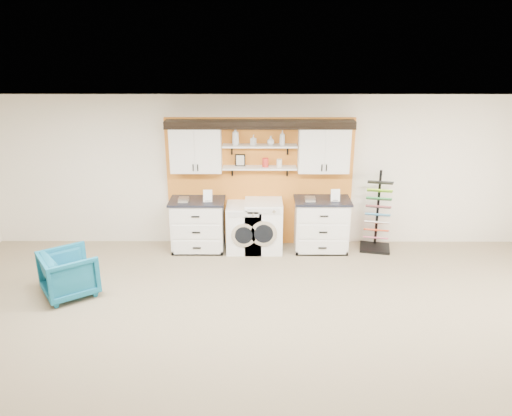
{
  "coord_description": "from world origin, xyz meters",
  "views": [
    {
      "loc": [
        -0.03,
        -4.84,
        3.9
      ],
      "look_at": [
        -0.06,
        2.3,
        1.3
      ],
      "focal_mm": 35.0,
      "sensor_mm": 36.0,
      "label": 1
    }
  ],
  "objects_px": {
    "base_cabinet_right": "(321,225)",
    "base_cabinet_left": "(198,225)",
    "dryer": "(263,226)",
    "washer": "(244,227)",
    "sample_rack": "(377,224)",
    "armchair": "(69,273)"
  },
  "relations": [
    {
      "from": "armchair",
      "to": "sample_rack",
      "type": "bearing_deg",
      "value": -105.99
    },
    {
      "from": "base_cabinet_right",
      "to": "sample_rack",
      "type": "height_order",
      "value": "sample_rack"
    },
    {
      "from": "base_cabinet_left",
      "to": "base_cabinet_right",
      "type": "distance_m",
      "value": 2.26
    },
    {
      "from": "base_cabinet_left",
      "to": "base_cabinet_right",
      "type": "xyz_separation_m",
      "value": [
        2.26,
        -0.0,
        0.01
      ]
    },
    {
      "from": "base_cabinet_left",
      "to": "base_cabinet_right",
      "type": "height_order",
      "value": "base_cabinet_right"
    },
    {
      "from": "base_cabinet_right",
      "to": "base_cabinet_left",
      "type": "bearing_deg",
      "value": 180.0
    },
    {
      "from": "sample_rack",
      "to": "armchair",
      "type": "relative_size",
      "value": 1.93
    },
    {
      "from": "dryer",
      "to": "base_cabinet_right",
      "type": "bearing_deg",
      "value": 0.18
    },
    {
      "from": "base_cabinet_right",
      "to": "armchair",
      "type": "bearing_deg",
      "value": -157.68
    },
    {
      "from": "base_cabinet_left",
      "to": "dryer",
      "type": "bearing_deg",
      "value": -0.16
    },
    {
      "from": "base_cabinet_right",
      "to": "armchair",
      "type": "relative_size",
      "value": 1.31
    },
    {
      "from": "base_cabinet_right",
      "to": "dryer",
      "type": "bearing_deg",
      "value": -179.82
    },
    {
      "from": "washer",
      "to": "base_cabinet_left",
      "type": "bearing_deg",
      "value": 179.77
    },
    {
      "from": "base_cabinet_left",
      "to": "base_cabinet_right",
      "type": "bearing_deg",
      "value": -0.0
    },
    {
      "from": "dryer",
      "to": "armchair",
      "type": "xyz_separation_m",
      "value": [
        -2.99,
        -1.66,
        -0.12
      ]
    },
    {
      "from": "washer",
      "to": "sample_rack",
      "type": "relative_size",
      "value": 0.59
    },
    {
      "from": "base_cabinet_left",
      "to": "armchair",
      "type": "xyz_separation_m",
      "value": [
        -1.79,
        -1.66,
        -0.14
      ]
    },
    {
      "from": "dryer",
      "to": "armchair",
      "type": "height_order",
      "value": "dryer"
    },
    {
      "from": "dryer",
      "to": "base_cabinet_left",
      "type": "bearing_deg",
      "value": 179.84
    },
    {
      "from": "armchair",
      "to": "base_cabinet_left",
      "type": "bearing_deg",
      "value": -81.6
    },
    {
      "from": "base_cabinet_left",
      "to": "washer",
      "type": "bearing_deg",
      "value": -0.23
    },
    {
      "from": "washer",
      "to": "dryer",
      "type": "relative_size",
      "value": 0.93
    }
  ]
}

